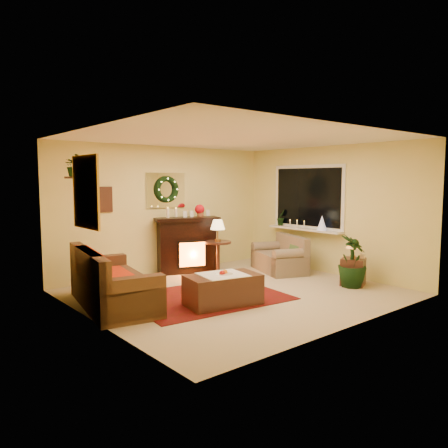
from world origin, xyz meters
TOP-DOWN VIEW (x-y plane):
  - floor at (0.00, 0.00)m, footprint 5.00×5.00m
  - ceiling at (0.00, 0.00)m, footprint 5.00×5.00m
  - wall_back at (0.00, 2.25)m, footprint 5.00×5.00m
  - wall_front at (0.00, -2.25)m, footprint 5.00×5.00m
  - wall_left at (-2.50, 0.00)m, footprint 4.50×4.50m
  - wall_right at (2.50, 0.00)m, footprint 4.50×4.50m
  - area_rug at (-0.59, 0.09)m, footprint 2.65×2.11m
  - sofa at (-1.96, 0.62)m, footprint 1.26×2.18m
  - red_throw at (-1.98, 0.79)m, footprint 0.73×1.18m
  - fireplace at (0.28, 1.91)m, footprint 1.23×0.74m
  - poinsettia at (0.61, 1.89)m, footprint 0.20×0.20m
  - mantel_candle_a at (-0.17, 1.91)m, footprint 0.06×0.06m
  - mantel_candle_b at (0.01, 1.87)m, footprint 0.06×0.06m
  - mantel_mirror at (0.00, 2.23)m, footprint 0.92×0.02m
  - wreath at (0.00, 2.19)m, footprint 0.55×0.11m
  - wall_art at (-1.35, 2.23)m, footprint 0.32×0.03m
  - gold_mirror at (-2.48, 0.30)m, footprint 0.03×0.84m
  - hanging_plant at (-2.34, 1.05)m, footprint 0.33×0.28m
  - loveseat at (1.82, 0.75)m, footprint 1.16×1.48m
  - window_frame at (2.48, 0.55)m, footprint 0.03×1.86m
  - window_glass at (2.47, 0.55)m, footprint 0.02×1.70m
  - window_sill at (2.38, 0.55)m, footprint 0.22×1.86m
  - mini_tree at (2.35, 0.06)m, footprint 0.20×0.20m
  - sill_plant at (2.41, 1.25)m, footprint 0.26×0.21m
  - side_table_round at (0.63, 1.30)m, footprint 0.69×0.69m
  - lamp_cream at (0.59, 1.26)m, footprint 0.29×0.29m
  - end_table_square at (1.99, -0.94)m, footprint 0.53×0.53m
  - lamp_tiffany at (1.96, -0.94)m, footprint 0.26×0.26m
  - coffee_table at (-0.65, -0.41)m, footprint 1.22×0.82m
  - fruit_bowl at (-0.62, -0.40)m, footprint 0.28×0.28m
  - floor_palm at (1.86, -1.00)m, footprint 2.03×2.03m

SIDE VIEW (x-z plane):
  - floor at x=0.00m, z-range 0.00..0.00m
  - area_rug at x=-0.59m, z-range 0.00..0.01m
  - coffee_table at x=-0.65m, z-range -0.03..0.45m
  - end_table_square at x=1.99m, z-range 0.02..0.52m
  - side_table_round at x=0.63m, z-range -0.02..0.67m
  - loveseat at x=1.82m, z-range 0.05..0.79m
  - sofa at x=-1.96m, z-range -0.01..0.87m
  - floor_palm at x=1.86m, z-range -0.94..1.84m
  - fruit_bowl at x=-0.62m, z-range 0.42..0.48m
  - red_throw at x=-1.98m, z-range 0.45..0.46m
  - fireplace at x=0.28m, z-range 0.01..1.09m
  - lamp_tiffany at x=1.96m, z-range 0.55..0.94m
  - window_sill at x=2.38m, z-range 0.85..0.89m
  - lamp_cream at x=0.59m, z-range 0.66..1.10m
  - mini_tree at x=2.35m, z-range 0.89..1.19m
  - sill_plant at x=2.41m, z-range 0.85..1.32m
  - mantel_candle_a at x=-0.17m, z-range 1.16..1.36m
  - mantel_candle_b at x=0.01m, z-range 1.18..1.34m
  - wall_back at x=0.00m, z-range 1.30..1.30m
  - wall_front at x=0.00m, z-range 1.30..1.30m
  - wall_left at x=-2.50m, z-range 1.30..1.30m
  - wall_right at x=2.50m, z-range 1.30..1.30m
  - poinsettia at x=0.61m, z-range 1.20..1.40m
  - wall_art at x=-1.35m, z-range 1.31..1.79m
  - window_frame at x=2.48m, z-range 0.87..2.23m
  - window_glass at x=2.47m, z-range 0.94..2.16m
  - mantel_mirror at x=0.00m, z-range 1.34..2.06m
  - wreath at x=0.00m, z-range 1.44..2.00m
  - gold_mirror at x=-2.48m, z-range 1.25..2.25m
  - hanging_plant at x=-2.34m, z-range 1.79..2.15m
  - ceiling at x=0.00m, z-range 2.60..2.60m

